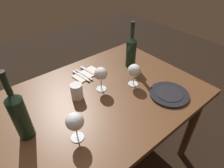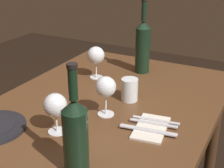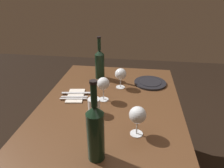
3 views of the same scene
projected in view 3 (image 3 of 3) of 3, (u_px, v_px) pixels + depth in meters
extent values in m
cube|color=#56351E|center=(110.00, 107.00, 1.32)|extent=(1.30, 0.90, 0.04)
cylinder|color=#412816|center=(158.00, 110.00, 1.95)|extent=(0.06, 0.06, 0.70)
cylinder|color=#412816|center=(81.00, 104.00, 2.04)|extent=(0.06, 0.06, 0.70)
cylinder|color=white|center=(104.00, 99.00, 1.36)|extent=(0.07, 0.07, 0.00)
cylinder|color=white|center=(103.00, 94.00, 1.34)|extent=(0.01, 0.01, 0.08)
sphere|color=white|center=(103.00, 83.00, 1.31)|extent=(0.08, 0.08, 0.08)
cylinder|color=#42070F|center=(103.00, 84.00, 1.31)|extent=(0.06, 0.06, 0.03)
cylinder|color=white|center=(136.00, 134.00, 1.05)|extent=(0.07, 0.07, 0.00)
cylinder|color=white|center=(137.00, 127.00, 1.04)|extent=(0.01, 0.01, 0.08)
sphere|color=white|center=(138.00, 115.00, 1.00)|extent=(0.09, 0.09, 0.09)
cylinder|color=#42070F|center=(138.00, 115.00, 1.00)|extent=(0.07, 0.07, 0.03)
cylinder|color=white|center=(120.00, 87.00, 1.53)|extent=(0.07, 0.07, 0.00)
cylinder|color=white|center=(120.00, 83.00, 1.51)|extent=(0.01, 0.01, 0.07)
sphere|color=white|center=(121.00, 74.00, 1.48)|extent=(0.08, 0.08, 0.08)
cylinder|color=#42070F|center=(121.00, 74.00, 1.48)|extent=(0.07, 0.07, 0.02)
cylinder|color=black|center=(96.00, 137.00, 0.86)|extent=(0.08, 0.08, 0.23)
cone|color=black|center=(95.00, 110.00, 0.80)|extent=(0.08, 0.08, 0.03)
cylinder|color=black|center=(94.00, 95.00, 0.77)|extent=(0.03, 0.03, 0.10)
cylinder|color=black|center=(93.00, 82.00, 0.75)|extent=(0.03, 0.03, 0.01)
cylinder|color=black|center=(100.00, 66.00, 1.64)|extent=(0.08, 0.08, 0.20)
cone|color=black|center=(99.00, 52.00, 1.59)|extent=(0.08, 0.08, 0.03)
cylinder|color=black|center=(99.00, 44.00, 1.56)|extent=(0.03, 0.03, 0.09)
cylinder|color=black|center=(99.00, 37.00, 1.53)|extent=(0.03, 0.03, 0.01)
cylinder|color=white|center=(94.00, 106.00, 1.20)|extent=(0.07, 0.07, 0.10)
cylinder|color=silver|center=(94.00, 109.00, 1.21)|extent=(0.06, 0.06, 0.06)
cylinder|color=black|center=(150.00, 83.00, 1.58)|extent=(0.24, 0.24, 0.01)
cylinder|color=black|center=(150.00, 82.00, 1.58)|extent=(0.17, 0.17, 0.00)
cube|color=silver|center=(76.00, 96.00, 1.40)|extent=(0.20, 0.14, 0.01)
cube|color=silver|center=(74.00, 97.00, 1.38)|extent=(0.04, 0.18, 0.00)
cube|color=silver|center=(73.00, 99.00, 1.36)|extent=(0.04, 0.18, 0.00)
cube|color=silver|center=(77.00, 93.00, 1.43)|extent=(0.05, 0.21, 0.00)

